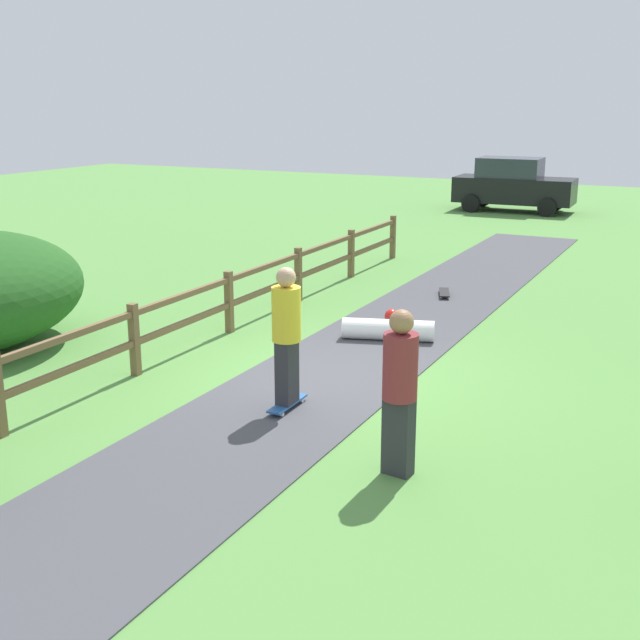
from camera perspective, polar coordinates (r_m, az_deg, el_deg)
name	(u,v)px	position (r m, az deg, el deg)	size (l,w,h in m)	color
ground_plane	(330,375)	(12.24, 0.70, -3.88)	(60.00, 60.00, 0.00)	#568E42
asphalt_path	(330,375)	(12.24, 0.70, -3.83)	(2.40, 28.00, 0.02)	#47474C
wooden_fence	(185,312)	(13.34, -9.37, 0.53)	(0.12, 18.12, 1.10)	brown
skater_riding	(287,331)	(10.59, -2.35, -0.76)	(0.39, 0.80, 1.91)	#265999
skater_fallen	(388,329)	(14.00, 4.79, -0.60)	(1.59, 1.40, 0.36)	white
skateboard_loose	(444,292)	(17.22, 8.66, 1.91)	(0.46, 0.82, 0.08)	black
bystander_maroon	(400,384)	(8.83, 5.59, -4.49)	(0.43, 0.43, 1.87)	#2D2D33
parked_car_black	(513,185)	(30.70, 13.32, 9.17)	(4.25, 2.10, 1.92)	black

